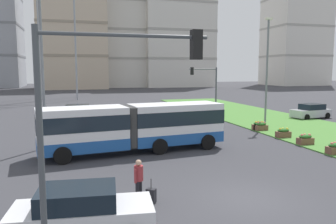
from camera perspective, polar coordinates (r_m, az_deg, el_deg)
The scene contains 22 objects.
ground_plane at distance 14.47m, azimuth 13.21°, elevation -14.15°, with size 260.00×260.00×0.00m, color #38383D.
grass_median at distance 29.95m, azimuth 26.16°, elevation -3.56°, with size 10.00×70.00×0.08m, color #4C8438.
articulated_bus at distance 21.48m, azimuth -5.72°, elevation -2.45°, with size 12.03×3.94×3.00m.
car_white_van at distance 11.34m, azimuth -14.47°, elevation -16.21°, with size 4.57×2.40×1.58m.
car_navy_sedan at distance 36.99m, azimuth -14.89°, elevation -0.05°, with size 4.50×2.23×1.58m.
car_silver_hatch at distance 39.69m, azimuth 23.13°, elevation 0.09°, with size 4.61×2.52×1.58m.
pedestrian_crossing at distance 13.46m, azimuth -5.00°, elevation -11.10°, with size 0.42×0.46×1.74m.
rolling_suitcase at distance 13.59m, azimuth -2.88°, elevation -13.98°, with size 0.43×0.42×0.97m.
flower_planter_1 at distance 23.27m, azimuth 26.56°, elevation -5.51°, with size 1.10×0.56×0.74m.
flower_planter_2 at distance 25.35m, azimuth 22.27°, elevation -4.30°, with size 1.10×0.56×0.74m.
flower_planter_3 at distance 27.34m, azimuth 18.98°, elevation -3.35°, with size 1.10×0.56×0.74m.
flower_planter_4 at distance 30.26m, azimuth 15.15°, elevation -2.24°, with size 1.10×0.56×0.74m.
flower_planter_5 at distance 29.95m, azimuth 15.51°, elevation -2.34°, with size 1.10×0.56×0.74m.
traffic_light_near_left at distance 8.79m, azimuth -11.71°, elevation 1.36°, with size 4.48×0.28×6.29m.
traffic_light_far_right at distance 36.58m, azimuth 6.68°, elevation 4.85°, with size 3.19×0.28×5.52m.
streetlight_left at distance 23.62m, azimuth -20.57°, elevation 7.38°, with size 0.70×0.28×10.10m.
streetlight_median at distance 32.61m, azimuth 16.46°, elevation 7.21°, with size 0.70×0.28×9.96m.
apartment_tower_westcentre at distance 102.32m, azimuth -15.99°, elevation 13.79°, with size 18.62×16.27×35.20m.
apartment_tower_centre at distance 112.35m, azimuth -6.43°, elevation 15.23°, with size 17.37×19.27×42.33m.
apartment_tower_eastcentre at distance 111.60m, azimuth 1.30°, elevation 15.36°, with size 21.98×16.70×42.47m.
apartment_tower_east at distance 129.93m, azimuth 20.96°, elevation 15.17°, with size 18.89×16.49×48.96m.
transmission_pylon at distance 65.46m, azimuth -18.39°, elevation 16.87°, with size 9.00×6.24×30.58m.
Camera 1 is at (-6.71, -11.73, 5.20)m, focal length 35.90 mm.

